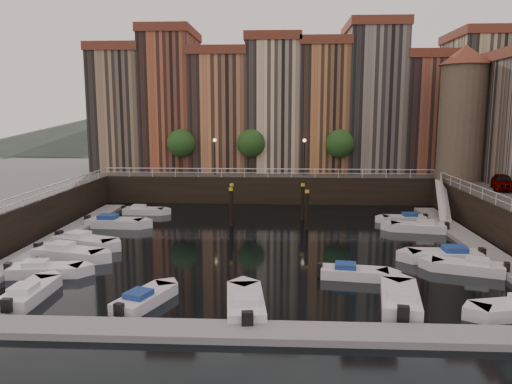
# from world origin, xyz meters

# --- Properties ---
(ground) EXTENTS (200.00, 200.00, 0.00)m
(ground) POSITION_xyz_m (0.00, 0.00, 0.00)
(ground) COLOR black
(ground) RESTS_ON ground
(quay_far) EXTENTS (80.00, 20.00, 3.00)m
(quay_far) POSITION_xyz_m (0.00, 26.00, 1.50)
(quay_far) COLOR black
(quay_far) RESTS_ON ground
(dock_left) EXTENTS (2.00, 28.00, 0.35)m
(dock_left) POSITION_xyz_m (-16.20, -1.00, 0.17)
(dock_left) COLOR gray
(dock_left) RESTS_ON ground
(dock_right) EXTENTS (2.00, 28.00, 0.35)m
(dock_right) POSITION_xyz_m (16.20, -1.00, 0.17)
(dock_right) COLOR gray
(dock_right) RESTS_ON ground
(dock_near) EXTENTS (30.00, 2.00, 0.35)m
(dock_near) POSITION_xyz_m (0.00, -17.00, 0.17)
(dock_near) COLOR gray
(dock_near) RESTS_ON ground
(mountains) EXTENTS (145.00, 100.00, 18.00)m
(mountains) POSITION_xyz_m (1.72, 110.00, 7.92)
(mountains) COLOR #2D382D
(mountains) RESTS_ON ground
(far_terrace) EXTENTS (48.70, 10.30, 17.50)m
(far_terrace) POSITION_xyz_m (3.31, 23.50, 10.95)
(far_terrace) COLOR #977D60
(far_terrace) RESTS_ON quay_far
(corner_tower) EXTENTS (5.20, 5.20, 13.80)m
(corner_tower) POSITION_xyz_m (20.00, 14.50, 10.19)
(corner_tower) COLOR #6B5B4C
(corner_tower) RESTS_ON quay_right
(promenade_trees) EXTENTS (21.20, 3.20, 5.20)m
(promenade_trees) POSITION_xyz_m (-1.33, 18.20, 6.58)
(promenade_trees) COLOR black
(promenade_trees) RESTS_ON quay_far
(street_lamps) EXTENTS (10.36, 0.36, 4.18)m
(street_lamps) POSITION_xyz_m (-1.00, 17.20, 5.90)
(street_lamps) COLOR black
(street_lamps) RESTS_ON quay_far
(railings) EXTENTS (36.08, 34.04, 0.52)m
(railings) POSITION_xyz_m (0.00, 4.88, 3.79)
(railings) COLOR white
(railings) RESTS_ON ground
(gangway) EXTENTS (2.78, 8.32, 3.73)m
(gangway) POSITION_xyz_m (17.10, 10.00, 1.92)
(gangway) COLOR white
(gangway) RESTS_ON ground
(mooring_pilings) EXTENTS (7.23, 4.32, 3.78)m
(mooring_pilings) POSITION_xyz_m (0.26, 6.20, 1.65)
(mooring_pilings) COLOR black
(mooring_pilings) RESTS_ON ground
(boat_left_0) EXTENTS (4.69, 2.21, 1.06)m
(boat_left_0) POSITION_xyz_m (-13.28, -9.18, 0.36)
(boat_left_0) COLOR silver
(boat_left_0) RESTS_ON ground
(boat_left_1) EXTENTS (5.31, 2.97, 1.19)m
(boat_left_1) POSITION_xyz_m (-13.32, -5.56, 0.40)
(boat_left_1) COLOR silver
(boat_left_1) RESTS_ON ground
(boat_left_2) EXTENTS (5.27, 3.46, 1.19)m
(boat_left_2) POSITION_xyz_m (-13.45, -2.37, 0.40)
(boat_left_2) COLOR silver
(boat_left_2) RESTS_ON ground
(boat_left_3) EXTENTS (5.25, 2.11, 1.20)m
(boat_left_3) POSITION_xyz_m (-13.35, 4.20, 0.40)
(boat_left_3) COLOR silver
(boat_left_3) RESTS_ON ground
(boat_left_4) EXTENTS (4.27, 1.69, 0.97)m
(boat_left_4) POSITION_xyz_m (-12.36, 10.01, 0.33)
(boat_left_4) COLOR silver
(boat_left_4) RESTS_ON ground
(boat_right_1) EXTENTS (4.67, 2.92, 1.05)m
(boat_right_1) POSITION_xyz_m (13.48, -7.16, 0.35)
(boat_right_1) COLOR silver
(boat_right_1) RESTS_ON ground
(boat_right_2) EXTENTS (5.04, 1.85, 1.16)m
(boat_right_2) POSITION_xyz_m (12.79, -4.84, 0.39)
(boat_right_2) COLOR silver
(boat_right_2) RESTS_ON ground
(boat_right_3) EXTENTS (4.87, 2.50, 1.09)m
(boat_right_3) POSITION_xyz_m (13.31, 3.90, 0.37)
(boat_right_3) COLOR silver
(boat_right_3) RESTS_ON ground
(boat_right_4) EXTENTS (4.16, 1.74, 0.94)m
(boat_right_4) POSITION_xyz_m (12.97, 7.55, 0.32)
(boat_right_4) COLOR silver
(boat_right_4) RESTS_ON ground
(boat_near_0) EXTENTS (1.71, 4.66, 1.07)m
(boat_near_0) POSITION_xyz_m (-12.18, -13.18, 0.36)
(boat_near_0) COLOR silver
(boat_near_0) RESTS_ON ground
(boat_near_1) EXTENTS (2.89, 4.39, 0.99)m
(boat_near_1) POSITION_xyz_m (-5.72, -13.62, 0.33)
(boat_near_1) COLOR silver
(boat_near_1) RESTS_ON ground
(boat_near_2) EXTENTS (2.38, 5.22, 1.18)m
(boat_near_2) POSITION_xyz_m (-0.30, -14.21, 0.40)
(boat_near_2) COLOR silver
(boat_near_2) RESTS_ON ground
(boat_near_3) EXTENTS (2.76, 5.40, 1.21)m
(boat_near_3) POSITION_xyz_m (7.75, -13.17, 0.41)
(boat_near_3) COLOR silver
(boat_near_3) RESTS_ON ground
(car_a) EXTENTS (2.89, 4.63, 1.47)m
(car_a) POSITION_xyz_m (21.56, 7.55, 3.73)
(car_a) COLOR gray
(car_a) RESTS_ON quay_right
(boat_extra_537) EXTENTS (4.38, 2.12, 0.99)m
(boat_extra_537) POSITION_xyz_m (5.91, -8.63, 0.33)
(boat_extra_537) COLOR silver
(boat_extra_537) RESTS_ON ground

